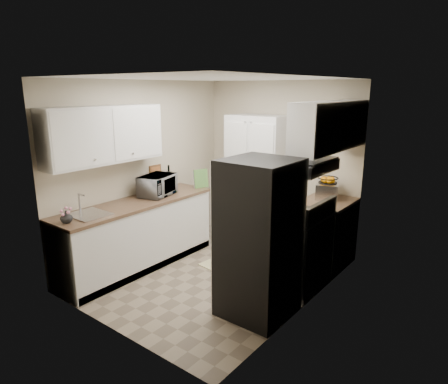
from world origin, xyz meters
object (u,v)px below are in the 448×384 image
object	(u,v)px
pantry_cabinet	(258,181)
microwave	(157,185)
wine_bottle	(169,178)
electric_range	(296,249)
refrigerator	(259,239)
toaster_oven	(327,191)

from	to	relation	value
pantry_cabinet	microwave	distance (m)	1.56
pantry_cabinet	wine_bottle	size ratio (longest dim) A/B	6.01
electric_range	microwave	xyz separation A→B (m)	(-1.98, -0.41, 0.59)
refrigerator	wine_bottle	size ratio (longest dim) A/B	5.11
pantry_cabinet	electric_range	xyz separation A→B (m)	(1.17, -0.93, -0.52)
electric_range	toaster_oven	bearing A→B (deg)	92.78
pantry_cabinet	microwave	world-z (taller)	pantry_cabinet
microwave	toaster_oven	size ratio (longest dim) A/B	1.44
wine_bottle	electric_range	bearing A→B (deg)	1.55
microwave	electric_range	bearing A→B (deg)	-93.47
microwave	wine_bottle	size ratio (longest dim) A/B	1.58
pantry_cabinet	refrigerator	bearing A→B (deg)	-56.54
toaster_oven	wine_bottle	bearing A→B (deg)	-175.65
electric_range	refrigerator	size ratio (longest dim) A/B	0.66
microwave	toaster_oven	world-z (taller)	microwave
microwave	wine_bottle	world-z (taller)	wine_bottle
microwave	refrigerator	bearing A→B (deg)	-116.45
pantry_cabinet	wine_bottle	bearing A→B (deg)	-133.70
pantry_cabinet	wine_bottle	world-z (taller)	pantry_cabinet
refrigerator	toaster_oven	world-z (taller)	refrigerator
pantry_cabinet	refrigerator	distance (m)	2.07
electric_range	refrigerator	distance (m)	0.88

